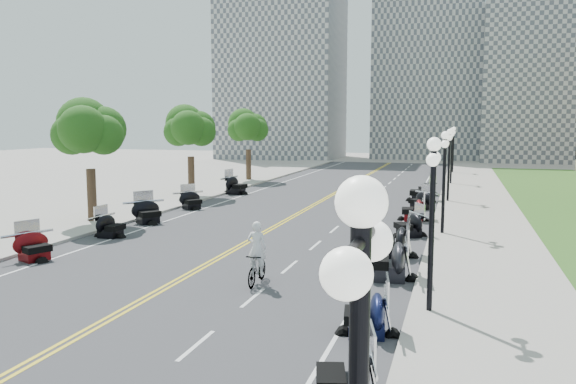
% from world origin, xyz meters
% --- Properties ---
extents(ground, '(160.00, 160.00, 0.00)m').
position_xyz_m(ground, '(0.00, 0.00, 0.00)').
color(ground, gray).
extents(road, '(16.00, 90.00, 0.01)m').
position_xyz_m(road, '(0.00, 10.00, 0.00)').
color(road, '#333335').
rests_on(road, ground).
extents(centerline_yellow_a, '(0.12, 90.00, 0.00)m').
position_xyz_m(centerline_yellow_a, '(-0.12, 10.00, 0.01)').
color(centerline_yellow_a, yellow).
rests_on(centerline_yellow_a, road).
extents(centerline_yellow_b, '(0.12, 90.00, 0.00)m').
position_xyz_m(centerline_yellow_b, '(0.12, 10.00, 0.01)').
color(centerline_yellow_b, yellow).
rests_on(centerline_yellow_b, road).
extents(edge_line_north, '(0.12, 90.00, 0.00)m').
position_xyz_m(edge_line_north, '(6.40, 10.00, 0.01)').
color(edge_line_north, white).
rests_on(edge_line_north, road).
extents(edge_line_south, '(0.12, 90.00, 0.00)m').
position_xyz_m(edge_line_south, '(-6.40, 10.00, 0.01)').
color(edge_line_south, white).
rests_on(edge_line_south, road).
extents(lane_dash_3, '(0.12, 2.00, 0.00)m').
position_xyz_m(lane_dash_3, '(3.20, -12.00, 0.01)').
color(lane_dash_3, white).
rests_on(lane_dash_3, road).
extents(lane_dash_4, '(0.12, 2.00, 0.00)m').
position_xyz_m(lane_dash_4, '(3.20, -8.00, 0.01)').
color(lane_dash_4, white).
rests_on(lane_dash_4, road).
extents(lane_dash_5, '(0.12, 2.00, 0.00)m').
position_xyz_m(lane_dash_5, '(3.20, -4.00, 0.01)').
color(lane_dash_5, white).
rests_on(lane_dash_5, road).
extents(lane_dash_6, '(0.12, 2.00, 0.00)m').
position_xyz_m(lane_dash_6, '(3.20, 0.00, 0.01)').
color(lane_dash_6, white).
rests_on(lane_dash_6, road).
extents(lane_dash_7, '(0.12, 2.00, 0.00)m').
position_xyz_m(lane_dash_7, '(3.20, 4.00, 0.01)').
color(lane_dash_7, white).
rests_on(lane_dash_7, road).
extents(lane_dash_8, '(0.12, 2.00, 0.00)m').
position_xyz_m(lane_dash_8, '(3.20, 8.00, 0.01)').
color(lane_dash_8, white).
rests_on(lane_dash_8, road).
extents(lane_dash_9, '(0.12, 2.00, 0.00)m').
position_xyz_m(lane_dash_9, '(3.20, 12.00, 0.01)').
color(lane_dash_9, white).
rests_on(lane_dash_9, road).
extents(lane_dash_10, '(0.12, 2.00, 0.00)m').
position_xyz_m(lane_dash_10, '(3.20, 16.00, 0.01)').
color(lane_dash_10, white).
rests_on(lane_dash_10, road).
extents(lane_dash_11, '(0.12, 2.00, 0.00)m').
position_xyz_m(lane_dash_11, '(3.20, 20.00, 0.01)').
color(lane_dash_11, white).
rests_on(lane_dash_11, road).
extents(lane_dash_12, '(0.12, 2.00, 0.00)m').
position_xyz_m(lane_dash_12, '(3.20, 24.00, 0.01)').
color(lane_dash_12, white).
rests_on(lane_dash_12, road).
extents(lane_dash_13, '(0.12, 2.00, 0.00)m').
position_xyz_m(lane_dash_13, '(3.20, 28.00, 0.01)').
color(lane_dash_13, white).
rests_on(lane_dash_13, road).
extents(lane_dash_14, '(0.12, 2.00, 0.00)m').
position_xyz_m(lane_dash_14, '(3.20, 32.00, 0.01)').
color(lane_dash_14, white).
rests_on(lane_dash_14, road).
extents(lane_dash_15, '(0.12, 2.00, 0.00)m').
position_xyz_m(lane_dash_15, '(3.20, 36.00, 0.01)').
color(lane_dash_15, white).
rests_on(lane_dash_15, road).
extents(lane_dash_16, '(0.12, 2.00, 0.00)m').
position_xyz_m(lane_dash_16, '(3.20, 40.00, 0.01)').
color(lane_dash_16, white).
rests_on(lane_dash_16, road).
extents(lane_dash_17, '(0.12, 2.00, 0.00)m').
position_xyz_m(lane_dash_17, '(3.20, 44.00, 0.01)').
color(lane_dash_17, white).
rests_on(lane_dash_17, road).
extents(lane_dash_18, '(0.12, 2.00, 0.00)m').
position_xyz_m(lane_dash_18, '(3.20, 48.00, 0.01)').
color(lane_dash_18, white).
rests_on(lane_dash_18, road).
extents(lane_dash_19, '(0.12, 2.00, 0.00)m').
position_xyz_m(lane_dash_19, '(3.20, 52.00, 0.01)').
color(lane_dash_19, white).
rests_on(lane_dash_19, road).
extents(sidewalk_north, '(5.00, 90.00, 0.15)m').
position_xyz_m(sidewalk_north, '(10.50, 10.00, 0.07)').
color(sidewalk_north, '#9E9991').
rests_on(sidewalk_north, ground).
extents(sidewalk_south, '(5.00, 90.00, 0.15)m').
position_xyz_m(sidewalk_south, '(-10.50, 10.00, 0.07)').
color(sidewalk_south, '#9E9991').
rests_on(sidewalk_south, ground).
extents(distant_block_a, '(18.00, 14.00, 26.00)m').
position_xyz_m(distant_block_a, '(-18.00, 62.00, 13.00)').
color(distant_block_a, gray).
rests_on(distant_block_a, ground).
extents(distant_block_b, '(16.00, 12.00, 30.00)m').
position_xyz_m(distant_block_b, '(4.00, 68.00, 15.00)').
color(distant_block_b, gray).
rests_on(distant_block_b, ground).
extents(distant_block_c, '(20.00, 14.00, 22.00)m').
position_xyz_m(distant_block_c, '(22.00, 65.00, 11.00)').
color(distant_block_c, gray).
rests_on(distant_block_c, ground).
extents(street_lamp_1, '(0.50, 1.20, 4.90)m').
position_xyz_m(street_lamp_1, '(8.60, -8.00, 2.60)').
color(street_lamp_1, black).
rests_on(street_lamp_1, sidewalk_north).
extents(street_lamp_2, '(0.50, 1.20, 4.90)m').
position_xyz_m(street_lamp_2, '(8.60, 4.00, 2.60)').
color(street_lamp_2, black).
rests_on(street_lamp_2, sidewalk_north).
extents(street_lamp_3, '(0.50, 1.20, 4.90)m').
position_xyz_m(street_lamp_3, '(8.60, 16.00, 2.60)').
color(street_lamp_3, black).
rests_on(street_lamp_3, sidewalk_north).
extents(street_lamp_4, '(0.50, 1.20, 4.90)m').
position_xyz_m(street_lamp_4, '(8.60, 28.00, 2.60)').
color(street_lamp_4, black).
rests_on(street_lamp_4, sidewalk_north).
extents(street_lamp_5, '(0.50, 1.20, 4.90)m').
position_xyz_m(street_lamp_5, '(8.60, 40.00, 2.60)').
color(street_lamp_5, black).
rests_on(street_lamp_5, sidewalk_north).
extents(tree_2, '(4.80, 4.80, 9.20)m').
position_xyz_m(tree_2, '(-10.00, 2.00, 4.75)').
color(tree_2, '#235619').
rests_on(tree_2, sidewalk_south).
extents(tree_3, '(4.80, 4.80, 9.20)m').
position_xyz_m(tree_3, '(-10.00, 14.00, 4.75)').
color(tree_3, '#235619').
rests_on(tree_3, sidewalk_south).
extents(tree_4, '(4.80, 4.80, 9.20)m').
position_xyz_m(tree_4, '(-10.00, 26.00, 4.75)').
color(tree_4, '#235619').
rests_on(tree_4, sidewalk_south).
extents(motorcycle_n_2, '(2.19, 2.19, 1.26)m').
position_xyz_m(motorcycle_n_2, '(7.29, -13.75, 0.63)').
color(motorcycle_n_2, black).
rests_on(motorcycle_n_2, road).
extents(motorcycle_n_3, '(2.10, 2.10, 1.27)m').
position_xyz_m(motorcycle_n_3, '(7.12, -10.05, 0.64)').
color(motorcycle_n_3, black).
rests_on(motorcycle_n_3, road).
extents(motorcycle_n_4, '(2.48, 2.48, 1.55)m').
position_xyz_m(motorcycle_n_4, '(7.03, -4.63, 0.78)').
color(motorcycle_n_4, black).
rests_on(motorcycle_n_4, road).
extents(motorcycle_n_5, '(2.13, 2.13, 1.44)m').
position_xyz_m(motorcycle_n_5, '(6.81, -1.07, 0.72)').
color(motorcycle_n_5, black).
rests_on(motorcycle_n_5, road).
extents(motorcycle_n_6, '(2.56, 2.56, 1.32)m').
position_xyz_m(motorcycle_n_6, '(7.06, 3.24, 0.66)').
color(motorcycle_n_6, black).
rests_on(motorcycle_n_6, road).
extents(motorcycle_n_7, '(2.18, 2.18, 1.40)m').
position_xyz_m(motorcycle_n_7, '(6.89, 7.95, 0.70)').
color(motorcycle_n_7, '#590A0C').
rests_on(motorcycle_n_7, road).
extents(motorcycle_n_8, '(2.62, 2.62, 1.30)m').
position_xyz_m(motorcycle_n_8, '(6.99, 12.37, 0.65)').
color(motorcycle_n_8, black).
rests_on(motorcycle_n_8, road).
extents(motorcycle_n_9, '(2.28, 2.28, 1.56)m').
position_xyz_m(motorcycle_n_9, '(6.73, 16.13, 0.78)').
color(motorcycle_n_9, black).
rests_on(motorcycle_n_9, road).
extents(motorcycle_n_10, '(2.25, 2.25, 1.24)m').
position_xyz_m(motorcycle_n_10, '(7.00, 19.87, 0.62)').
color(motorcycle_n_10, black).
rests_on(motorcycle_n_10, road).
extents(motorcycle_s_4, '(2.41, 2.41, 1.28)m').
position_xyz_m(motorcycle_s_4, '(-6.94, -5.97, 0.64)').
color(motorcycle_s_4, '#590A0C').
rests_on(motorcycle_s_4, road).
extents(motorcycle_s_5, '(1.84, 1.84, 1.25)m').
position_xyz_m(motorcycle_s_5, '(-6.73, -1.11, 0.62)').
color(motorcycle_s_5, black).
rests_on(motorcycle_s_5, road).
extents(motorcycle_s_6, '(2.85, 2.85, 1.42)m').
position_xyz_m(motorcycle_s_6, '(-7.01, 2.76, 0.71)').
color(motorcycle_s_6, black).
rests_on(motorcycle_s_6, road).
extents(motorcycle_s_7, '(2.57, 2.57, 1.28)m').
position_xyz_m(motorcycle_s_7, '(-7.08, 8.17, 0.64)').
color(motorcycle_s_7, black).
rests_on(motorcycle_s_7, road).
extents(motorcycle_s_9, '(2.53, 2.53, 1.56)m').
position_xyz_m(motorcycle_s_9, '(-7.27, 16.13, 0.78)').
color(motorcycle_s_9, black).
rests_on(motorcycle_s_9, road).
extents(bicycle, '(0.59, 1.88, 1.12)m').
position_xyz_m(bicycle, '(2.81, -6.55, 0.56)').
color(bicycle, '#A51414').
rests_on(bicycle, road).
extents(cyclist_rider, '(0.67, 0.44, 1.85)m').
position_xyz_m(cyclist_rider, '(2.81, -6.55, 2.05)').
color(cyclist_rider, silver).
rests_on(cyclist_rider, bicycle).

